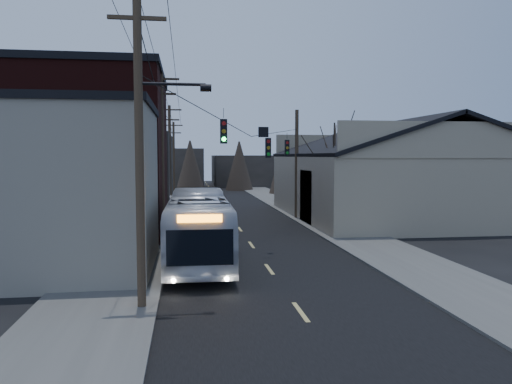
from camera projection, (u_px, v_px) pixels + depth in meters
The scene contains 14 objects.
ground at pixel (317, 335), 13.79m from camera, with size 160.00×160.00×0.00m, color black.
road_surface at pixel (228, 213), 43.42m from camera, with size 9.00×110.00×0.02m, color black.
sidewalk_left at pixel (152, 213), 42.52m from camera, with size 4.00×110.00×0.12m, color #474744.
sidewalk_right at pixel (300, 211), 44.32m from camera, with size 4.00×110.00×0.12m, color #474744.
building_clapboard at pixel (57, 190), 21.18m from camera, with size 8.00×8.00×7.00m, color gray.
building_brick at pixel (84, 155), 31.79m from camera, with size 10.00×12.00×10.00m, color black.
building_left_far at pixel (123, 171), 47.78m from camera, with size 9.00×14.00×7.00m, color #2E2A25.
warehouse at pixel (394, 184), 40.09m from camera, with size 16.16×20.60×7.73m.
building_far_left at pixel (170, 168), 76.94m from camera, with size 10.00×12.00×6.00m, color #2E2A25.
building_far_right at pixel (249, 170), 83.72m from camera, with size 12.00×14.00×5.00m, color #2E2A25.
bare_tree at pixel (334, 175), 34.18m from camera, with size 0.40×0.40×7.20m, color black.
utility_lines at pixel (192, 156), 36.84m from camera, with size 11.24×45.28×10.50m.
bus at pixel (198, 226), 23.47m from camera, with size 2.75×11.77×3.28m, color silver.
parked_car at pixel (178, 204), 43.49m from camera, with size 1.57×4.50×1.48m, color #9A9EA2.
Camera 1 is at (-3.55, -13.10, 4.95)m, focal length 35.00 mm.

